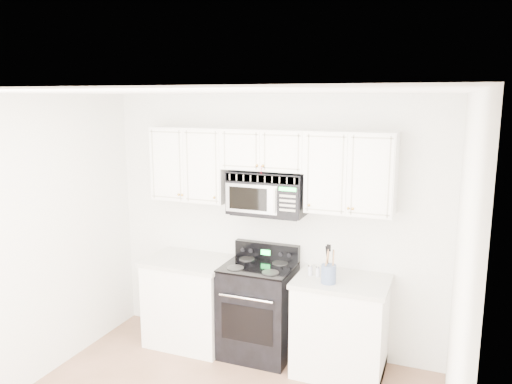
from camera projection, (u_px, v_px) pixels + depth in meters
The scene contains 9 objects.
room at pixel (188, 281), 3.50m from camera, with size 3.51×3.51×2.61m.
base_cabinet_left at pixel (190, 304), 5.26m from camera, with size 0.86×0.65×0.92m.
base_cabinet_right at pixel (340, 329), 4.69m from camera, with size 0.86×0.65×0.92m.
range at pixel (258, 309), 5.00m from camera, with size 0.69×0.63×1.10m.
upper_cabinets at pixel (267, 164), 4.83m from camera, with size 2.44×0.37×0.75m.
microwave at pixel (268, 193), 4.84m from camera, with size 0.75×0.42×0.41m.
utensil_crock at pixel (329, 273), 4.48m from camera, with size 0.14×0.14×0.36m.
shaker_salt at pixel (318, 271), 4.65m from camera, with size 0.04×0.04×0.10m.
shaker_pepper at pixel (310, 270), 4.68m from camera, with size 0.04×0.04×0.11m.
Camera 1 is at (1.66, -2.91, 2.57)m, focal length 35.00 mm.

